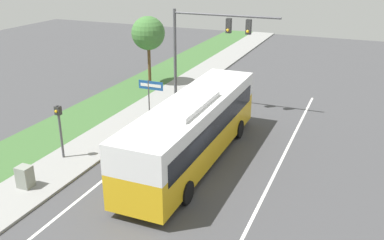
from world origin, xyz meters
TOP-DOWN VIEW (x-y plane):
  - ground_plane at (0.00, 0.00)m, footprint 80.00×80.00m
  - sidewalk at (-6.20, 0.00)m, footprint 2.80×80.00m
  - grass_verge at (-9.40, 0.00)m, footprint 3.60×80.00m
  - lane_divider_near at (-3.60, 0.00)m, footprint 0.14×30.00m
  - lane_divider_far at (3.60, 0.00)m, footprint 0.14×30.00m
  - bus at (-0.49, 2.31)m, footprint 2.75×12.06m
  - signal_gantry at (-2.90, 10.01)m, footprint 7.05×0.41m
  - pedestrian_signal at (-6.67, -0.09)m, footprint 0.28×0.34m
  - street_sign at (-5.19, 6.62)m, footprint 1.66×0.08m
  - utility_cabinet at (-6.29, -3.13)m, footprint 0.62×0.56m
  - roadside_tree at (-8.89, 13.41)m, footprint 2.57×2.57m

SIDE VIEW (x-z plane):
  - ground_plane at x=0.00m, z-range 0.00..0.00m
  - lane_divider_near at x=-3.60m, z-range 0.00..0.01m
  - lane_divider_far at x=3.60m, z-range 0.00..0.01m
  - grass_verge at x=-9.40m, z-range 0.00..0.10m
  - sidewalk at x=-6.20m, z-range 0.00..0.12m
  - utility_cabinet at x=-6.29m, z-range 0.12..1.11m
  - bus at x=-0.49m, z-range 0.16..3.63m
  - street_sign at x=-5.19m, z-range 0.61..3.18m
  - pedestrian_signal at x=-6.67m, z-range 0.53..3.40m
  - roadside_tree at x=-8.89m, z-range 1.43..6.71m
  - signal_gantry at x=-2.90m, z-range 1.43..7.91m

